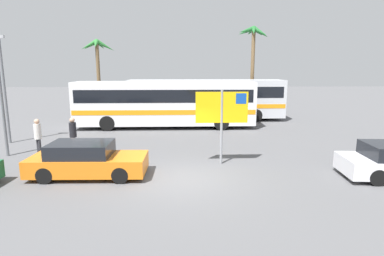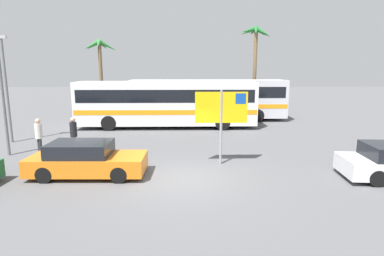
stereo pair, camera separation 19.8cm
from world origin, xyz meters
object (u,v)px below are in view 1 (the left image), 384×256
Objects in this scene: bus_front_coach at (165,102)px; car_orange at (87,160)px; bus_rear_coach at (206,98)px; pedestrian_near_sign at (38,135)px; pedestrian_by_bus at (73,133)px; ferry_sign at (223,110)px.

bus_front_coach is 10.42m from car_orange.
bus_rear_coach is at bearing 46.19° from bus_front_coach.
bus_front_coach and bus_rear_coach have the same top height.
bus_front_coach is 9.19m from pedestrian_near_sign.
pedestrian_by_bus is (-3.98, -7.04, -0.71)m from bus_front_coach.
bus_rear_coach reaches higher than pedestrian_by_bus.
ferry_sign reaches higher than car_orange.
bus_rear_coach is at bearing 88.45° from ferry_sign.
ferry_sign is 1.77× the size of pedestrian_near_sign.
car_orange is (-5.54, -13.24, -1.15)m from bus_rear_coach.
ferry_sign is 5.78m from car_orange.
ferry_sign is 8.51m from pedestrian_near_sign.
car_orange is (-5.34, -1.42, -1.69)m from ferry_sign.
ferry_sign is 1.77× the size of pedestrian_by_bus.
pedestrian_near_sign is 1.52m from pedestrian_by_bus.
bus_front_coach reaches higher than pedestrian_by_bus.
bus_rear_coach is 11.83m from ferry_sign.
bus_front_coach is 3.80× the size of ferry_sign.
pedestrian_by_bus is at bearing -124.55° from bus_rear_coach.
bus_front_coach is 6.72× the size of pedestrian_by_bus.
pedestrian_near_sign reaches higher than car_orange.
bus_rear_coach is 12.43m from pedestrian_by_bus.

